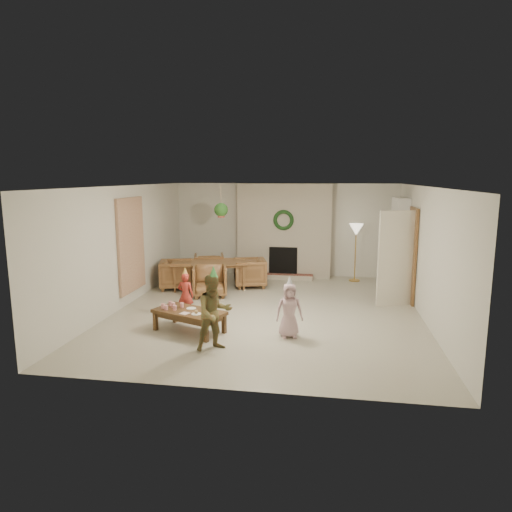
% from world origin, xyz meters
% --- Properties ---
extents(floor, '(7.00, 7.00, 0.00)m').
position_xyz_m(floor, '(0.00, 0.00, 0.00)').
color(floor, '#B7B29E').
rests_on(floor, ground).
extents(ceiling, '(7.00, 7.00, 0.00)m').
position_xyz_m(ceiling, '(0.00, 0.00, 2.50)').
color(ceiling, white).
rests_on(ceiling, wall_back).
extents(wall_back, '(7.00, 0.00, 7.00)m').
position_xyz_m(wall_back, '(0.00, 3.50, 1.25)').
color(wall_back, silver).
rests_on(wall_back, floor).
extents(wall_front, '(7.00, 0.00, 7.00)m').
position_xyz_m(wall_front, '(0.00, -3.50, 1.25)').
color(wall_front, silver).
rests_on(wall_front, floor).
extents(wall_left, '(0.00, 7.00, 7.00)m').
position_xyz_m(wall_left, '(-3.00, 0.00, 1.25)').
color(wall_left, silver).
rests_on(wall_left, floor).
extents(wall_right, '(0.00, 7.00, 7.00)m').
position_xyz_m(wall_right, '(3.00, 0.00, 1.25)').
color(wall_right, silver).
rests_on(wall_right, floor).
extents(fireplace_mass, '(2.50, 0.40, 2.50)m').
position_xyz_m(fireplace_mass, '(0.00, 3.30, 1.25)').
color(fireplace_mass, '#572717').
rests_on(fireplace_mass, floor).
extents(fireplace_hearth, '(1.60, 0.30, 0.12)m').
position_xyz_m(fireplace_hearth, '(0.00, 2.95, 0.06)').
color(fireplace_hearth, maroon).
rests_on(fireplace_hearth, floor).
extents(fireplace_firebox, '(0.75, 0.12, 0.75)m').
position_xyz_m(fireplace_firebox, '(0.00, 3.12, 0.45)').
color(fireplace_firebox, black).
rests_on(fireplace_firebox, floor).
extents(fireplace_wreath, '(0.54, 0.10, 0.54)m').
position_xyz_m(fireplace_wreath, '(0.00, 3.07, 1.55)').
color(fireplace_wreath, '#153816').
rests_on(fireplace_wreath, fireplace_mass).
extents(floor_lamp_base, '(0.28, 0.28, 0.03)m').
position_xyz_m(floor_lamp_base, '(1.88, 3.00, 0.01)').
color(floor_lamp_base, gold).
rests_on(floor_lamp_base, floor).
extents(floor_lamp_post, '(0.03, 0.03, 1.34)m').
position_xyz_m(floor_lamp_post, '(1.88, 3.00, 0.70)').
color(floor_lamp_post, gold).
rests_on(floor_lamp_post, floor).
extents(floor_lamp_shade, '(0.36, 0.36, 0.30)m').
position_xyz_m(floor_lamp_shade, '(1.88, 3.00, 1.34)').
color(floor_lamp_shade, beige).
rests_on(floor_lamp_shade, floor_lamp_post).
extents(bookshelf_carcass, '(0.30, 1.00, 2.20)m').
position_xyz_m(bookshelf_carcass, '(2.84, 2.30, 1.10)').
color(bookshelf_carcass, white).
rests_on(bookshelf_carcass, floor).
extents(bookshelf_shelf_a, '(0.30, 0.92, 0.03)m').
position_xyz_m(bookshelf_shelf_a, '(2.82, 2.30, 0.45)').
color(bookshelf_shelf_a, white).
rests_on(bookshelf_shelf_a, bookshelf_carcass).
extents(bookshelf_shelf_b, '(0.30, 0.92, 0.03)m').
position_xyz_m(bookshelf_shelf_b, '(2.82, 2.30, 0.85)').
color(bookshelf_shelf_b, white).
rests_on(bookshelf_shelf_b, bookshelf_carcass).
extents(bookshelf_shelf_c, '(0.30, 0.92, 0.03)m').
position_xyz_m(bookshelf_shelf_c, '(2.82, 2.30, 1.25)').
color(bookshelf_shelf_c, white).
rests_on(bookshelf_shelf_c, bookshelf_carcass).
extents(bookshelf_shelf_d, '(0.30, 0.92, 0.03)m').
position_xyz_m(bookshelf_shelf_d, '(2.82, 2.30, 1.65)').
color(bookshelf_shelf_d, white).
rests_on(bookshelf_shelf_d, bookshelf_carcass).
extents(books_row_lower, '(0.20, 0.40, 0.24)m').
position_xyz_m(books_row_lower, '(2.80, 2.15, 0.59)').
color(books_row_lower, '#933E1B').
rests_on(books_row_lower, bookshelf_shelf_a).
extents(books_row_mid, '(0.20, 0.44, 0.24)m').
position_xyz_m(books_row_mid, '(2.80, 2.35, 0.99)').
color(books_row_mid, '#295A99').
rests_on(books_row_mid, bookshelf_shelf_b).
extents(books_row_upper, '(0.20, 0.36, 0.22)m').
position_xyz_m(books_row_upper, '(2.80, 2.20, 1.38)').
color(books_row_upper, '#AD7B25').
rests_on(books_row_upper, bookshelf_shelf_c).
extents(door_frame, '(0.05, 0.86, 2.04)m').
position_xyz_m(door_frame, '(2.96, 1.20, 1.02)').
color(door_frame, brown).
rests_on(door_frame, floor).
extents(door_leaf, '(0.77, 0.32, 2.00)m').
position_xyz_m(door_leaf, '(2.58, 0.82, 1.00)').
color(door_leaf, beige).
rests_on(door_leaf, floor).
extents(curtain_panel, '(0.06, 1.20, 2.00)m').
position_xyz_m(curtain_panel, '(-2.96, 0.20, 1.25)').
color(curtain_panel, '#CFB492').
rests_on(curtain_panel, wall_left).
extents(dining_table, '(2.01, 1.45, 0.63)m').
position_xyz_m(dining_table, '(-1.66, 1.70, 0.32)').
color(dining_table, brown).
rests_on(dining_table, floor).
extents(dining_chair_near, '(0.93, 0.94, 0.70)m').
position_xyz_m(dining_chair_near, '(-1.45, 0.94, 0.35)').
color(dining_chair_near, brown).
rests_on(dining_chair_near, floor).
extents(dining_chair_far, '(0.93, 0.94, 0.70)m').
position_xyz_m(dining_chair_far, '(-1.88, 2.47, 0.35)').
color(dining_chair_far, brown).
rests_on(dining_chair_far, floor).
extents(dining_chair_left, '(0.94, 0.93, 0.70)m').
position_xyz_m(dining_chair_left, '(-2.43, 1.49, 0.35)').
color(dining_chair_left, brown).
rests_on(dining_chair_left, floor).
extents(dining_chair_right, '(0.94, 0.93, 0.70)m').
position_xyz_m(dining_chair_right, '(-0.71, 1.97, 0.35)').
color(dining_chair_right, brown).
rests_on(dining_chair_right, floor).
extents(hanging_plant_cord, '(0.01, 0.01, 0.70)m').
position_xyz_m(hanging_plant_cord, '(-1.30, 1.50, 2.15)').
color(hanging_plant_cord, tan).
rests_on(hanging_plant_cord, ceiling).
extents(hanging_plant_pot, '(0.16, 0.16, 0.12)m').
position_xyz_m(hanging_plant_pot, '(-1.30, 1.50, 1.80)').
color(hanging_plant_pot, '#9C4232').
rests_on(hanging_plant_pot, hanging_plant_cord).
extents(hanging_plant_foliage, '(0.32, 0.32, 0.32)m').
position_xyz_m(hanging_plant_foliage, '(-1.30, 1.50, 1.92)').
color(hanging_plant_foliage, '#1E4B19').
rests_on(hanging_plant_foliage, hanging_plant_pot).
extents(coffee_table_top, '(1.39, 1.05, 0.06)m').
position_xyz_m(coffee_table_top, '(-1.18, -1.45, 0.35)').
color(coffee_table_top, '#53371B').
rests_on(coffee_table_top, floor).
extents(coffee_table_apron, '(1.26, 0.93, 0.08)m').
position_xyz_m(coffee_table_apron, '(-1.18, -1.45, 0.29)').
color(coffee_table_apron, '#53371B').
rests_on(coffee_table_apron, floor).
extents(coffee_leg_fl, '(0.09, 0.09, 0.32)m').
position_xyz_m(coffee_leg_fl, '(-1.80, -1.47, 0.16)').
color(coffee_leg_fl, '#53371B').
rests_on(coffee_leg_fl, floor).
extents(coffee_leg_fr, '(0.09, 0.09, 0.32)m').
position_xyz_m(coffee_leg_fr, '(-0.76, -1.90, 0.16)').
color(coffee_leg_fr, '#53371B').
rests_on(coffee_leg_fr, floor).
extents(coffee_leg_bl, '(0.09, 0.09, 0.32)m').
position_xyz_m(coffee_leg_bl, '(-1.61, -1.00, 0.16)').
color(coffee_leg_bl, '#53371B').
rests_on(coffee_leg_bl, floor).
extents(coffee_leg_br, '(0.09, 0.09, 0.32)m').
position_xyz_m(coffee_leg_br, '(-0.57, -1.43, 0.16)').
color(coffee_leg_br, '#53371B').
rests_on(coffee_leg_br, floor).
extents(cup_a, '(0.09, 0.09, 0.09)m').
position_xyz_m(cup_a, '(-1.68, -1.40, 0.43)').
color(cup_a, white).
rests_on(cup_a, coffee_table_top).
extents(cup_b, '(0.09, 0.09, 0.09)m').
position_xyz_m(cup_b, '(-1.61, -1.22, 0.43)').
color(cup_b, white).
rests_on(cup_b, coffee_table_top).
extents(cup_c, '(0.09, 0.09, 0.09)m').
position_xyz_m(cup_c, '(-1.59, -1.49, 0.43)').
color(cup_c, white).
rests_on(cup_c, coffee_table_top).
extents(cup_d, '(0.09, 0.09, 0.09)m').
position_xyz_m(cup_d, '(-1.52, -1.31, 0.43)').
color(cup_d, white).
rests_on(cup_d, coffee_table_top).
extents(cup_e, '(0.09, 0.09, 0.09)m').
position_xyz_m(cup_e, '(-1.44, -1.47, 0.43)').
color(cup_e, white).
rests_on(cup_e, coffee_table_top).
extents(cup_f, '(0.09, 0.09, 0.09)m').
position_xyz_m(cup_f, '(-1.37, -1.29, 0.43)').
color(cup_f, white).
rests_on(cup_f, coffee_table_top).
extents(plate_a, '(0.22, 0.22, 0.01)m').
position_xyz_m(plate_a, '(-1.18, -1.33, 0.39)').
color(plate_a, white).
rests_on(plate_a, coffee_table_top).
extents(plate_b, '(0.22, 0.22, 0.01)m').
position_xyz_m(plate_b, '(-1.00, -1.63, 0.39)').
color(plate_b, white).
rests_on(plate_b, coffee_table_top).
extents(plate_c, '(0.22, 0.22, 0.01)m').
position_xyz_m(plate_c, '(-0.75, -1.53, 0.39)').
color(plate_c, white).
rests_on(plate_c, coffee_table_top).
extents(food_scoop, '(0.09, 0.09, 0.07)m').
position_xyz_m(food_scoop, '(-1.00, -1.63, 0.42)').
color(food_scoop, tan).
rests_on(food_scoop, plate_b).
extents(napkin_left, '(0.19, 0.19, 0.01)m').
position_xyz_m(napkin_left, '(-1.20, -1.63, 0.39)').
color(napkin_left, beige).
rests_on(napkin_left, coffee_table_top).
extents(napkin_right, '(0.19, 0.19, 0.01)m').
position_xyz_m(napkin_right, '(-0.81, -1.42, 0.39)').
color(napkin_right, beige).
rests_on(napkin_right, coffee_table_top).
extents(child_red, '(0.32, 0.22, 0.86)m').
position_xyz_m(child_red, '(-1.51, -0.62, 0.43)').
color(child_red, '#AE2F25').
rests_on(child_red, floor).
extents(party_hat_red, '(0.15, 0.15, 0.16)m').
position_xyz_m(party_hat_red, '(-1.51, -0.62, 0.90)').
color(party_hat_red, '#C7D145').
rests_on(party_hat_red, child_red).
extents(child_plaid, '(0.74, 0.70, 1.20)m').
position_xyz_m(child_plaid, '(-0.54, -2.19, 0.60)').
color(child_plaid, brown).
rests_on(child_plaid, floor).
extents(party_hat_plaid, '(0.17, 0.17, 0.20)m').
position_xyz_m(party_hat_plaid, '(-0.54, -2.19, 1.25)').
color(party_hat_plaid, '#49AB50').
rests_on(party_hat_plaid, child_plaid).
extents(child_pink, '(0.52, 0.40, 0.93)m').
position_xyz_m(child_pink, '(0.56, -1.43, 0.47)').
color(child_pink, '#CAA2AB').
rests_on(child_pink, floor).
extents(party_hat_pink, '(0.13, 0.13, 0.17)m').
position_xyz_m(party_hat_pink, '(0.56, -1.43, 0.97)').
color(party_hat_pink, silver).
rests_on(party_hat_pink, child_pink).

